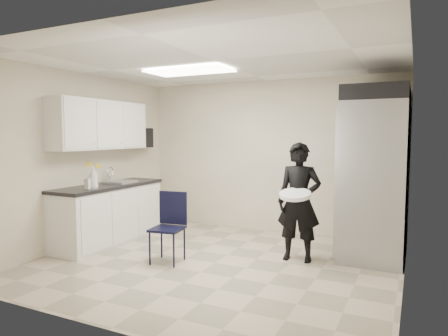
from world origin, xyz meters
The scene contains 21 objects.
floor centered at (0.00, 0.00, 0.00)m, with size 4.50×4.50×0.00m, color #B2A28C.
ceiling centered at (0.00, 0.00, 2.60)m, with size 4.50×4.50×0.00m, color silver.
back_wall centered at (0.00, 2.00, 1.30)m, with size 4.50×4.50×0.00m, color beige.
left_wall centered at (-2.25, 0.00, 1.30)m, with size 4.00×4.00×0.00m, color beige.
right_wall centered at (2.25, 0.00, 1.30)m, with size 4.00×4.00×0.00m, color beige.
ceiling_panel centered at (-0.60, 0.40, 2.57)m, with size 1.20×0.60×0.02m, color white.
lower_counter centered at (-1.95, 0.20, 0.43)m, with size 0.60×1.90×0.86m, color silver.
countertop centered at (-1.95, 0.20, 0.89)m, with size 0.64×1.95×0.05m, color black.
sink centered at (-1.93, 0.45, 0.87)m, with size 0.42×0.40×0.14m, color gray.
faucet centered at (-2.13, 0.45, 1.02)m, with size 0.02×0.02×0.24m, color silver.
upper_cabinets centered at (-2.08, 0.20, 1.83)m, with size 0.35×1.80×0.75m, color silver.
towel_dispenser centered at (-2.14, 1.35, 1.62)m, with size 0.22×0.30×0.35m, color black.
notice_sticker_left centered at (-2.24, 0.10, 1.22)m, with size 0.00×0.12×0.07m, color yellow.
notice_sticker_right centered at (-2.24, 0.30, 1.18)m, with size 0.00×0.12×0.07m, color yellow.
commercial_fridge centered at (1.83, 1.27, 1.05)m, with size 0.80×1.35×2.10m, color gray.
fridge_compressor centered at (1.83, 1.27, 2.20)m, with size 0.80×1.35×0.20m, color black.
folding_chair centered at (-0.57, -0.25, 0.45)m, with size 0.40×0.40×0.89m, color black.
man_tuxedo centered at (0.95, 0.60, 0.79)m, with size 0.58×0.39×1.58m, color black.
bucket_lid centered at (0.97, 0.35, 0.92)m, with size 0.40×0.40×0.05m, color white.
soap_bottle_a centered at (-1.77, -0.30, 1.07)m, with size 0.12×0.12×0.32m, color silver.
soap_bottle_b centered at (-1.82, -0.34, 1.02)m, with size 0.10×0.10×0.22m, color #9F9FAA.
Camera 1 is at (2.33, -4.54, 1.67)m, focal length 32.00 mm.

